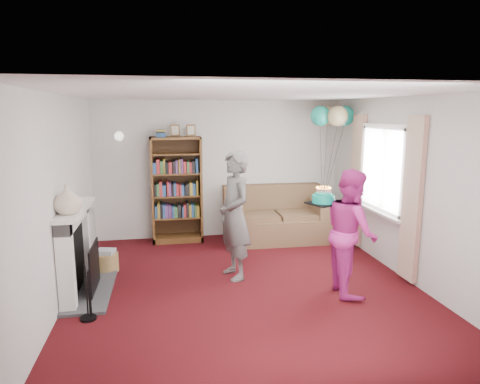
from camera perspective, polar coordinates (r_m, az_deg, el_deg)
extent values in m
plane|color=#360808|center=(5.81, 0.70, -12.53)|extent=(5.00, 5.00, 0.00)
cube|color=silver|center=(7.89, -2.75, 3.06)|extent=(4.50, 0.02, 2.50)
cube|color=silver|center=(5.49, -23.11, -1.11)|extent=(0.02, 5.00, 2.50)
cube|color=silver|center=(6.27, 21.44, 0.38)|extent=(0.02, 5.00, 2.50)
cube|color=white|center=(5.35, 0.76, 12.97)|extent=(4.50, 5.00, 0.01)
cube|color=#3F3F42|center=(5.98, -19.34, -12.27)|extent=(0.55, 1.40, 0.04)
cube|color=white|center=(5.32, -22.21, -9.44)|extent=(0.18, 0.14, 1.06)
cube|color=white|center=(6.35, -20.20, -6.10)|extent=(0.18, 0.14, 1.06)
cube|color=white|center=(5.71, -21.42, -3.13)|extent=(0.18, 1.24, 0.16)
cube|color=white|center=(5.68, -21.19, -2.15)|extent=(0.28, 1.35, 0.05)
cube|color=black|center=(5.85, -21.27, -8.09)|extent=(0.10, 0.80, 0.86)
cube|color=black|center=(5.86, -18.84, -9.47)|extent=(0.02, 0.70, 0.60)
cylinder|color=black|center=(5.14, -19.78, -12.51)|extent=(0.18, 0.18, 0.64)
cylinder|color=black|center=(6.66, -17.22, -8.75)|extent=(0.26, 0.26, 0.26)
cube|color=white|center=(6.68, 18.85, 8.25)|extent=(0.08, 1.30, 0.08)
cube|color=white|center=(6.84, 18.23, -2.26)|extent=(0.08, 1.30, 0.08)
cube|color=white|center=(6.75, 18.76, 2.94)|extent=(0.01, 1.15, 1.20)
cube|color=white|center=(6.83, 17.99, -2.52)|extent=(0.14, 1.32, 0.04)
cube|color=beige|center=(6.08, 21.97, -0.93)|extent=(0.07, 0.38, 2.20)
cube|color=beige|center=(7.49, 15.34, 1.51)|extent=(0.07, 0.38, 2.20)
cylinder|color=gold|center=(7.74, -15.79, 7.36)|extent=(0.04, 0.12, 0.04)
sphere|color=white|center=(7.65, -15.84, 7.17)|extent=(0.16, 0.16, 0.16)
cube|color=#472B14|center=(7.83, -8.47, 0.54)|extent=(0.88, 0.04, 1.86)
cube|color=brown|center=(7.64, -11.58, 0.19)|extent=(0.04, 0.42, 1.86)
cube|color=brown|center=(7.67, -5.28, 0.39)|extent=(0.04, 0.42, 1.86)
cube|color=brown|center=(7.53, -8.61, 7.13)|extent=(0.88, 0.42, 0.04)
cube|color=brown|center=(7.85, -8.25, -6.06)|extent=(0.88, 0.42, 0.10)
cube|color=brown|center=(7.74, -8.33, -3.28)|extent=(0.80, 0.38, 0.03)
cube|color=brown|center=(7.66, -8.41, -0.43)|extent=(0.80, 0.38, 0.02)
cube|color=brown|center=(7.60, -8.48, 2.48)|extent=(0.80, 0.38, 0.02)
cube|color=brown|center=(7.56, -8.56, 5.06)|extent=(0.80, 0.38, 0.02)
cube|color=maroon|center=(7.51, -10.51, 7.68)|extent=(0.16, 0.22, 0.12)
cube|color=brown|center=(7.58, -8.65, 8.14)|extent=(0.16, 0.02, 0.20)
cube|color=brown|center=(7.59, -6.56, 8.19)|extent=(0.16, 0.02, 0.20)
cube|color=brown|center=(7.79, 4.84, -4.85)|extent=(1.82, 0.96, 0.43)
cube|color=brown|center=(8.04, 4.22, -1.61)|extent=(1.82, 0.24, 0.75)
cube|color=brown|center=(7.58, -0.91, -3.59)|extent=(0.24, 0.91, 0.59)
cube|color=brown|center=(7.98, 10.35, -3.04)|extent=(0.24, 0.91, 0.59)
cube|color=brown|center=(7.56, 2.05, -3.37)|extent=(0.77, 0.66, 0.12)
cube|color=brown|center=(7.77, 7.92, -3.08)|extent=(0.77, 0.66, 0.12)
cylinder|color=olive|center=(6.59, -17.42, -8.93)|extent=(0.36, 0.36, 0.27)
cube|color=beige|center=(6.54, -17.50, -7.57)|extent=(0.25, 0.20, 0.06)
imported|color=black|center=(5.88, -0.73, -3.15)|extent=(0.57, 0.73, 1.77)
imported|color=#C02682|center=(5.60, 14.58, -5.13)|extent=(0.67, 0.83, 1.60)
cube|color=black|center=(5.58, 11.02, -1.51)|extent=(0.34, 0.34, 0.02)
cylinder|color=#0C8D75|center=(5.57, 11.04, -0.90)|extent=(0.29, 0.29, 0.10)
cylinder|color=#0C8D75|center=(5.56, 11.06, -0.30)|extent=(0.21, 0.21, 0.04)
cylinder|color=#DD6279|center=(5.58, 11.90, 0.09)|extent=(0.01, 0.01, 0.09)
sphere|color=orange|center=(5.58, 11.92, 0.59)|extent=(0.02, 0.02, 0.02)
cylinder|color=#DD6279|center=(5.61, 11.69, 0.15)|extent=(0.01, 0.01, 0.09)
sphere|color=orange|center=(5.60, 11.71, 0.65)|extent=(0.02, 0.02, 0.02)
cylinder|color=#DD6279|center=(5.63, 11.39, 0.19)|extent=(0.01, 0.01, 0.09)
sphere|color=orange|center=(5.62, 11.40, 0.70)|extent=(0.02, 0.02, 0.02)
cylinder|color=#DD6279|center=(5.64, 11.03, 0.22)|extent=(0.01, 0.01, 0.09)
sphere|color=orange|center=(5.63, 11.05, 0.72)|extent=(0.02, 0.02, 0.02)
cylinder|color=#DD6279|center=(5.63, 10.68, 0.21)|extent=(0.01, 0.01, 0.09)
sphere|color=orange|center=(5.62, 10.69, 0.71)|extent=(0.02, 0.02, 0.02)
cylinder|color=#DD6279|center=(5.61, 10.39, 0.18)|extent=(0.01, 0.01, 0.09)
sphere|color=orange|center=(5.60, 10.41, 0.68)|extent=(0.02, 0.02, 0.02)
cylinder|color=#DD6279|center=(5.57, 10.22, 0.13)|extent=(0.01, 0.01, 0.09)
sphere|color=orange|center=(5.57, 10.24, 0.63)|extent=(0.02, 0.02, 0.02)
cylinder|color=#DD6279|center=(5.54, 10.20, 0.06)|extent=(0.01, 0.01, 0.09)
sphere|color=orange|center=(5.53, 10.22, 0.57)|extent=(0.02, 0.02, 0.02)
cylinder|color=#DD6279|center=(5.51, 10.33, 0.00)|extent=(0.01, 0.01, 0.09)
sphere|color=orange|center=(5.50, 10.35, 0.51)|extent=(0.02, 0.02, 0.02)
cylinder|color=#DD6279|center=(5.48, 10.59, -0.06)|extent=(0.01, 0.01, 0.09)
sphere|color=orange|center=(5.47, 10.61, 0.46)|extent=(0.02, 0.02, 0.02)
cylinder|color=#DD6279|center=(5.47, 10.94, -0.10)|extent=(0.01, 0.01, 0.09)
sphere|color=orange|center=(5.46, 10.96, 0.42)|extent=(0.02, 0.02, 0.02)
cylinder|color=#DD6279|center=(5.47, 11.31, -0.10)|extent=(0.01, 0.01, 0.09)
sphere|color=orange|center=(5.46, 11.33, 0.41)|extent=(0.02, 0.02, 0.02)
cylinder|color=#DD6279|center=(5.49, 11.64, -0.09)|extent=(0.01, 0.01, 0.09)
sphere|color=orange|center=(5.48, 11.66, 0.43)|extent=(0.02, 0.02, 0.02)
cylinder|color=#DD6279|center=(5.52, 11.87, -0.04)|extent=(0.01, 0.01, 0.09)
sphere|color=orange|center=(5.51, 11.89, 0.47)|extent=(0.02, 0.02, 0.02)
cylinder|color=#DD6279|center=(5.55, 11.96, 0.02)|extent=(0.01, 0.01, 0.09)
sphere|color=orange|center=(5.54, 11.98, 0.53)|extent=(0.02, 0.02, 0.02)
sphere|color=#3F3F3F|center=(7.74, 10.94, -1.46)|extent=(0.02, 0.02, 0.02)
sphere|color=#1CB096|center=(7.78, 13.75, 9.83)|extent=(0.35, 0.35, 0.35)
sphere|color=#CCB97C|center=(7.90, 11.62, 9.92)|extent=(0.35, 0.35, 0.35)
sphere|color=#1CB096|center=(7.61, 10.67, 9.94)|extent=(0.35, 0.35, 0.35)
sphere|color=#CCB97C|center=(7.49, 12.88, 9.85)|extent=(0.35, 0.35, 0.35)
imported|color=beige|center=(5.31, -22.03, -0.91)|extent=(0.41, 0.41, 0.34)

